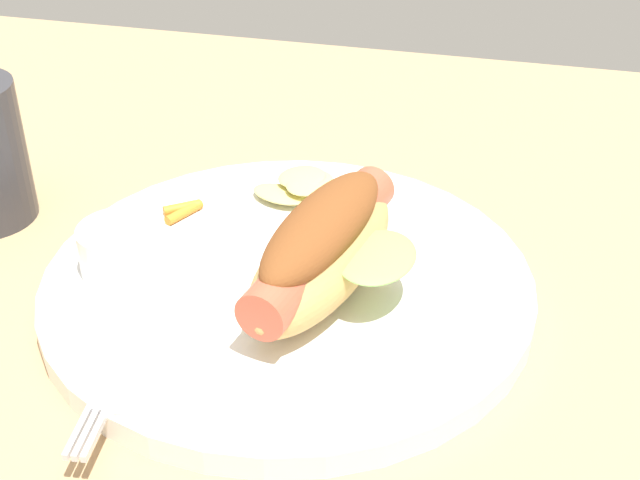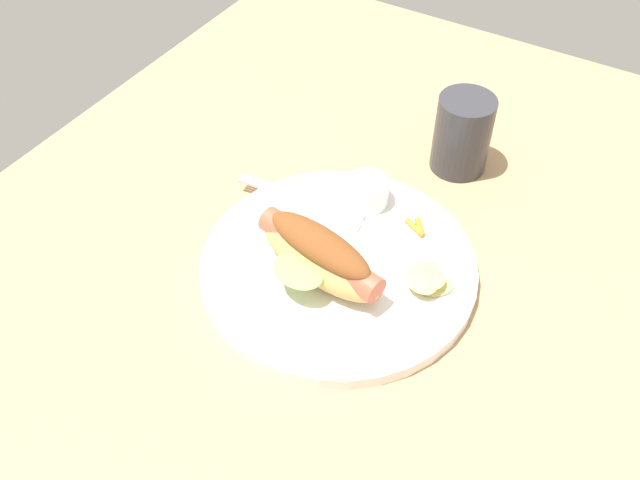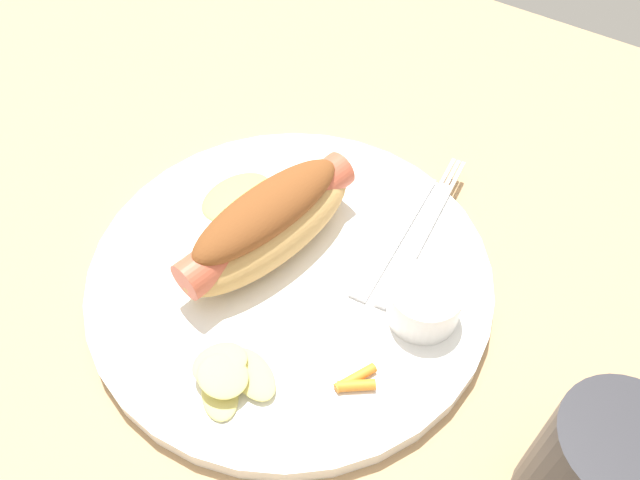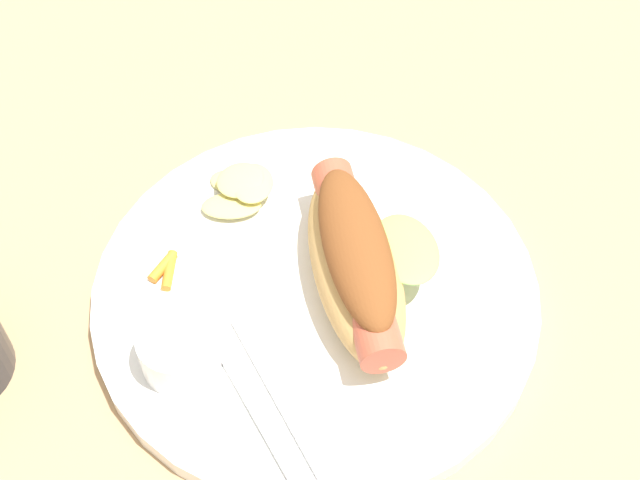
{
  "view_description": "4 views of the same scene",
  "coord_description": "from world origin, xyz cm",
  "px_view_note": "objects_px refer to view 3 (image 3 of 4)",
  "views": [
    {
      "loc": [
        10.42,
        -42.74,
        33.66
      ],
      "look_at": [
        -0.64,
        1.91,
        3.9
      ],
      "focal_mm": 49.75,
      "sensor_mm": 36.0,
      "label": 1
    },
    {
      "loc": [
        43.52,
        26.01,
        59.99
      ],
      "look_at": [
        -0.89,
        -0.51,
        5.78
      ],
      "focal_mm": 39.68,
      "sensor_mm": 36.0,
      "label": 2
    },
    {
      "loc": [
        -20.1,
        23.69,
        41.39
      ],
      "look_at": [
        -4.23,
        -0.57,
        4.94
      ],
      "focal_mm": 36.12,
      "sensor_mm": 36.0,
      "label": 3
    },
    {
      "loc": [
        -15.68,
        -30.99,
        52.35
      ],
      "look_at": [
        -2.04,
        1.21,
        6.48
      ],
      "focal_mm": 49.99,
      "sensor_mm": 36.0,
      "label": 4
    }
  ],
  "objects_px": {
    "fork": "(422,231)",
    "drinking_cup": "(596,474)",
    "carrot_garnish": "(356,382)",
    "chips_pile": "(229,376)",
    "hot_dog": "(263,225)",
    "sauce_ramekin": "(424,302)",
    "knife": "(395,235)",
    "plate": "(290,276)"
  },
  "relations": [
    {
      "from": "drinking_cup",
      "to": "plate",
      "type": "bearing_deg",
      "value": -9.84
    },
    {
      "from": "fork",
      "to": "knife",
      "type": "distance_m",
      "value": 0.02
    },
    {
      "from": "knife",
      "to": "chips_pile",
      "type": "xyz_separation_m",
      "value": [
        0.03,
        0.17,
        0.01
      ]
    },
    {
      "from": "knife",
      "to": "carrot_garnish",
      "type": "distance_m",
      "value": 0.13
    },
    {
      "from": "plate",
      "to": "fork",
      "type": "distance_m",
      "value": 0.11
    },
    {
      "from": "knife",
      "to": "carrot_garnish",
      "type": "bearing_deg",
      "value": -167.31
    },
    {
      "from": "plate",
      "to": "drinking_cup",
      "type": "bearing_deg",
      "value": 170.16
    },
    {
      "from": "hot_dog",
      "to": "drinking_cup",
      "type": "height_order",
      "value": "drinking_cup"
    },
    {
      "from": "fork",
      "to": "chips_pile",
      "type": "relative_size",
      "value": 2.51
    },
    {
      "from": "plate",
      "to": "carrot_garnish",
      "type": "distance_m",
      "value": 0.11
    },
    {
      "from": "hot_dog",
      "to": "fork",
      "type": "xyz_separation_m",
      "value": [
        -0.09,
        -0.08,
        -0.03
      ]
    },
    {
      "from": "hot_dog",
      "to": "chips_pile",
      "type": "distance_m",
      "value": 0.12
    },
    {
      "from": "carrot_garnish",
      "to": "chips_pile",
      "type": "bearing_deg",
      "value": 32.26
    },
    {
      "from": "chips_pile",
      "to": "sauce_ramekin",
      "type": "bearing_deg",
      "value": -125.06
    },
    {
      "from": "fork",
      "to": "knife",
      "type": "xyz_separation_m",
      "value": [
        0.02,
        0.01,
        -0.0
      ]
    },
    {
      "from": "chips_pile",
      "to": "hot_dog",
      "type": "bearing_deg",
      "value": -65.6
    },
    {
      "from": "sauce_ramekin",
      "to": "carrot_garnish",
      "type": "distance_m",
      "value": 0.07
    },
    {
      "from": "hot_dog",
      "to": "carrot_garnish",
      "type": "height_order",
      "value": "hot_dog"
    },
    {
      "from": "plate",
      "to": "sauce_ramekin",
      "type": "distance_m",
      "value": 0.11
    },
    {
      "from": "fork",
      "to": "carrot_garnish",
      "type": "relative_size",
      "value": 5.48
    },
    {
      "from": "fork",
      "to": "hot_dog",
      "type": "bearing_deg",
      "value": 124.65
    },
    {
      "from": "fork",
      "to": "sauce_ramekin",
      "type": "bearing_deg",
      "value": -158.93
    },
    {
      "from": "drinking_cup",
      "to": "hot_dog",
      "type": "bearing_deg",
      "value": -10.04
    },
    {
      "from": "sauce_ramekin",
      "to": "fork",
      "type": "height_order",
      "value": "sauce_ramekin"
    },
    {
      "from": "fork",
      "to": "chips_pile",
      "type": "xyz_separation_m",
      "value": [
        0.05,
        0.19,
        0.01
      ]
    },
    {
      "from": "chips_pile",
      "to": "fork",
      "type": "bearing_deg",
      "value": -104.37
    },
    {
      "from": "plate",
      "to": "chips_pile",
      "type": "distance_m",
      "value": 0.1
    },
    {
      "from": "carrot_garnish",
      "to": "drinking_cup",
      "type": "xyz_separation_m",
      "value": [
        -0.15,
        -0.01,
        0.03
      ]
    },
    {
      "from": "fork",
      "to": "drinking_cup",
      "type": "relative_size",
      "value": 1.65
    },
    {
      "from": "drinking_cup",
      "to": "fork",
      "type": "bearing_deg",
      "value": -36.93
    },
    {
      "from": "drinking_cup",
      "to": "carrot_garnish",
      "type": "bearing_deg",
      "value": 4.44
    },
    {
      "from": "sauce_ramekin",
      "to": "chips_pile",
      "type": "distance_m",
      "value": 0.14
    },
    {
      "from": "chips_pile",
      "to": "drinking_cup",
      "type": "xyz_separation_m",
      "value": [
        -0.22,
        -0.06,
        0.03
      ]
    },
    {
      "from": "plate",
      "to": "drinking_cup",
      "type": "relative_size",
      "value": 3.01
    },
    {
      "from": "plate",
      "to": "knife",
      "type": "bearing_deg",
      "value": -124.55
    },
    {
      "from": "sauce_ramekin",
      "to": "chips_pile",
      "type": "height_order",
      "value": "sauce_ramekin"
    },
    {
      "from": "hot_dog",
      "to": "carrot_garnish",
      "type": "xyz_separation_m",
      "value": [
        -0.12,
        0.06,
        -0.03
      ]
    },
    {
      "from": "hot_dog",
      "to": "drinking_cup",
      "type": "bearing_deg",
      "value": -88.39
    },
    {
      "from": "hot_dog",
      "to": "fork",
      "type": "relative_size",
      "value": 0.99
    },
    {
      "from": "plate",
      "to": "fork",
      "type": "height_order",
      "value": "fork"
    },
    {
      "from": "fork",
      "to": "carrot_garnish",
      "type": "distance_m",
      "value": 0.14
    },
    {
      "from": "hot_dog",
      "to": "knife",
      "type": "height_order",
      "value": "hot_dog"
    }
  ]
}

